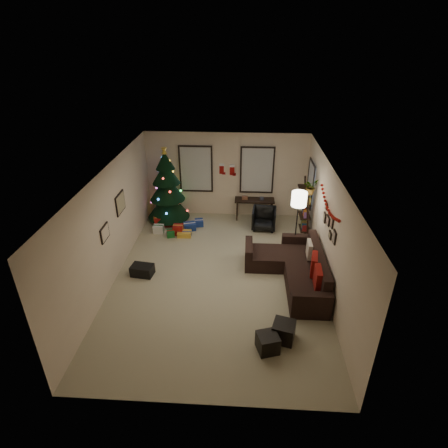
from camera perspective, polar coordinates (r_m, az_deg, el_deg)
The scene contains 29 objects.
floor at distance 9.09m, azimuth -0.87°, elevation -8.19°, with size 7.00×7.00×0.00m, color tan.
ceiling at distance 7.81m, azimuth -1.01°, elevation 8.06°, with size 7.00×7.00×0.00m, color white.
wall_back at distance 11.55m, azimuth 0.37°, elevation 7.61°, with size 5.00×5.00×0.00m, color beige.
wall_front at distance 5.56m, azimuth -3.75°, elevation -18.13°, with size 5.00×5.00×0.00m, color beige.
wall_left at distance 8.89m, azimuth -17.21°, elevation -0.19°, with size 7.00×7.00×0.00m, color beige.
wall_right at distance 8.56m, azimuth 16.00°, elevation -1.14°, with size 7.00×7.00×0.00m, color beige.
window_back_left at distance 11.55m, azimuth -4.40°, elevation 8.57°, with size 1.05×0.06×1.50m.
window_back_right at distance 11.45m, azimuth 5.17°, elevation 8.37°, with size 1.05×0.06×1.50m.
window_right_wall at distance 10.77m, azimuth 13.41°, elevation 6.14°, with size 0.06×0.90×1.30m.
christmas_tree at distance 11.42m, azimuth -8.86°, elevation 5.18°, with size 1.31×1.31×2.44m.
presents at distance 11.07m, azimuth -7.33°, elevation -0.59°, with size 1.50×1.01×0.30m.
sofa at distance 9.04m, azimuth 11.02°, elevation -6.84°, with size 1.81×2.63×0.85m.
pillow_red_a at distance 8.20m, azimuth 14.42°, elevation -8.18°, with size 0.13×0.47×0.47m, color maroon.
pillow_red_b at distance 8.62m, azimuth 13.85°, elevation -6.13°, with size 0.12×0.47×0.47m, color maroon.
pillow_cream at distance 9.18m, azimuth 13.21°, elevation -3.88°, with size 0.11×0.40×0.40m, color #C4B39F.
ottoman_near at distance 7.24m, azimuth 6.84°, elevation -17.91°, with size 0.38×0.38×0.36m, color black.
ottoman_far at distance 7.46m, azimuth 9.28°, elevation -16.21°, with size 0.41×0.41×0.39m, color black.
desk at distance 11.57m, azimuth 4.78°, elevation 3.48°, with size 1.24×0.44×0.67m.
desk_chair at distance 11.11m, azimuth 6.26°, elevation 0.83°, with size 0.64×0.60×0.66m, color black.
bookshelf at distance 10.44m, azimuth 12.61°, elevation 1.92°, with size 0.30×0.55×1.86m.
potted_plant at distance 9.79m, azimuth 13.41°, elevation 6.03°, with size 0.48×0.41×0.53m, color #4C4C4C.
floor_lamp at distance 9.37m, azimuth 11.58°, elevation 3.19°, with size 0.39×0.39×1.82m.
art_map at distance 9.39m, azimuth -15.90°, elevation 3.17°, with size 0.04×0.60×0.50m.
art_abstract at distance 8.48m, azimuth -18.13°, elevation -1.34°, with size 0.04×0.45×0.35m.
gallery at distance 8.39m, azimuth 16.15°, elevation -0.05°, with size 0.03×1.25×0.54m.
garland at distance 8.38m, azimuth 16.06°, elevation 2.83°, with size 0.08×1.90×0.30m, color #A5140C, non-canonical shape.
stocking_left at distance 11.51m, azimuth -0.33°, elevation 8.65°, with size 0.20×0.05×0.36m.
stocking_right at distance 11.40m, azimuth 1.31°, elevation 8.47°, with size 0.20×0.05×0.36m.
storage_bin at distance 9.29m, azimuth -12.63°, elevation -7.05°, with size 0.53×0.35×0.26m, color black.
Camera 1 is at (0.58, -7.33, 5.34)m, focal length 29.29 mm.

